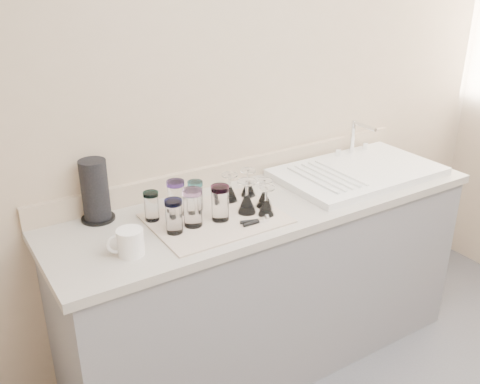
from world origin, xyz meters
TOP-DOWN VIEW (x-y plane):
  - counter_unit at (0.00, 1.20)m, footprint 2.06×0.62m
  - sink_unit at (0.55, 1.20)m, footprint 0.82×0.50m
  - dish_towel at (-0.31, 1.15)m, footprint 0.55×0.42m
  - tumbler_teal at (-0.54, 1.28)m, footprint 0.06×0.06m
  - tumbler_cyan at (-0.43, 1.28)m, footprint 0.08×0.08m
  - tumbler_purple at (-0.34, 1.27)m, footprint 0.07×0.07m
  - tumbler_magenta at (-0.51, 1.13)m, footprint 0.07×0.07m
  - tumbler_blue at (-0.42, 1.14)m, footprint 0.08×0.08m
  - tumbler_lavender at (-0.30, 1.13)m, footprint 0.08×0.08m
  - goblet_back_left at (-0.17, 1.27)m, footprint 0.07×0.07m
  - goblet_back_right at (-0.07, 1.27)m, footprint 0.07×0.07m
  - goblet_front_left at (-0.17, 1.13)m, footprint 0.08×0.08m
  - goblet_front_right at (-0.07, 1.14)m, footprint 0.07×0.07m
  - goblet_extra at (-0.11, 1.06)m, footprint 0.07×0.07m
  - can_opener at (-0.20, 1.02)m, footprint 0.12×0.05m
  - white_mug at (-0.72, 1.07)m, footprint 0.15×0.12m
  - paper_towel_roll at (-0.73, 1.42)m, footprint 0.14×0.14m

SIDE VIEW (x-z plane):
  - counter_unit at x=0.00m, z-range 0.00..0.90m
  - dish_towel at x=-0.31m, z-range 0.90..0.91m
  - can_opener at x=-0.20m, z-range 0.91..0.92m
  - sink_unit at x=0.55m, z-range 0.81..1.03m
  - goblet_back_right at x=-0.07m, z-range 0.89..1.01m
  - goblet_front_right at x=-0.07m, z-range 0.89..1.01m
  - goblet_back_left at x=-0.17m, z-range 0.89..1.01m
  - goblet_extra at x=-0.11m, z-range 0.89..1.02m
  - white_mug at x=-0.72m, z-range 0.90..1.00m
  - goblet_front_left at x=-0.17m, z-range 0.88..1.03m
  - tumbler_teal at x=-0.54m, z-range 0.91..1.04m
  - tumbler_purple at x=-0.34m, z-range 0.91..1.04m
  - tumbler_magenta at x=-0.51m, z-range 0.91..1.05m
  - tumbler_cyan at x=-0.43m, z-range 0.91..1.06m
  - tumbler_lavender at x=-0.30m, z-range 0.91..1.06m
  - tumbler_blue at x=-0.42m, z-range 0.91..1.07m
  - paper_towel_roll at x=-0.73m, z-range 0.90..1.16m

